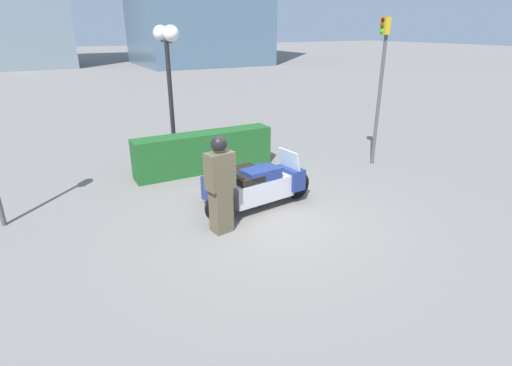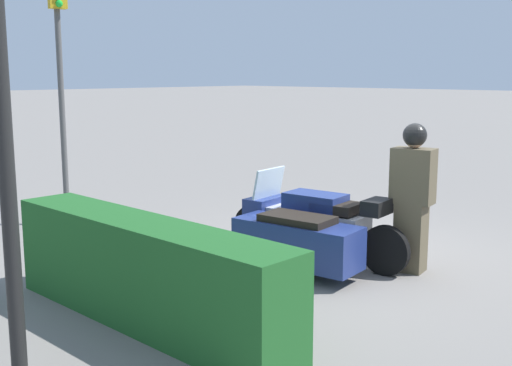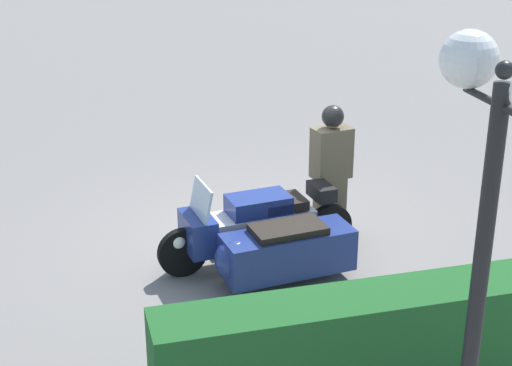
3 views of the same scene
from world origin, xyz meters
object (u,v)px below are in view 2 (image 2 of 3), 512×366
Objects in this scene: police_motorcycle at (299,230)px; hedge_bush_curbside at (145,273)px; officer_rider at (412,194)px; traffic_light_near at (61,70)px.

hedge_bush_curbside is at bearing 85.91° from police_motorcycle.
police_motorcycle is 1.44m from officer_rider.
traffic_light_near is (5.20, 1.57, 1.47)m from officer_rider.
traffic_light_near reaches higher than hedge_bush_curbside.
police_motorcycle is at bearing 115.26° from officer_rider.
officer_rider is at bearing -106.94° from hedge_bush_curbside.
hedge_bush_curbside is (0.98, 3.23, -0.44)m from officer_rider.
hedge_bush_curbside is (-0.12, 2.44, 0.05)m from police_motorcycle.
traffic_light_near is at bearing 4.07° from police_motorcycle.
traffic_light_near is (4.10, 0.79, 1.96)m from police_motorcycle.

